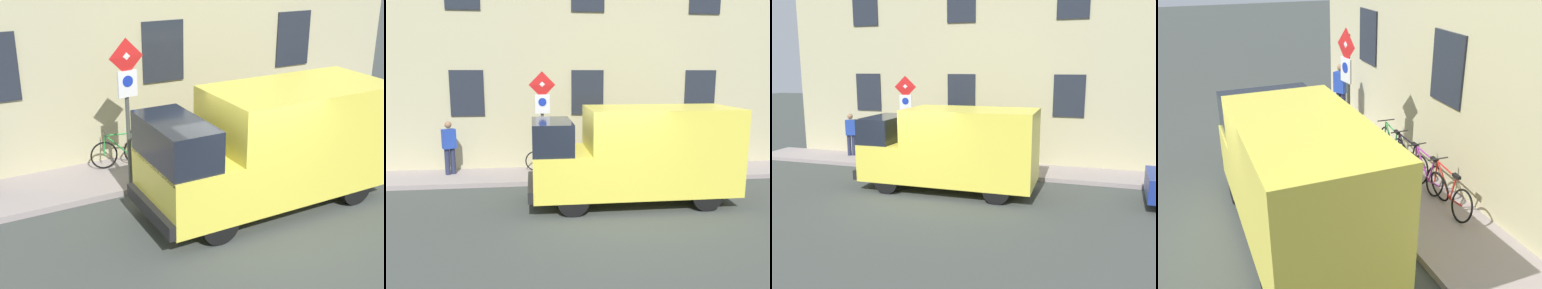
# 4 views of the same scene
# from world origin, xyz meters

# --- Properties ---
(ground_plane) EXTENTS (80.00, 80.00, 0.00)m
(ground_plane) POSITION_xyz_m (0.00, 0.00, 0.00)
(ground_plane) COLOR #404541
(sidewalk_slab) EXTENTS (1.86, 16.56, 0.14)m
(sidewalk_slab) POSITION_xyz_m (3.38, 0.00, 0.07)
(sidewalk_slab) COLOR gray
(sidewalk_slab) RESTS_ON ground_plane
(sign_post_stacked) EXTENTS (0.18, 0.56, 3.15)m
(sign_post_stacked) POSITION_xyz_m (2.66, 1.58, 2.26)
(sign_post_stacked) COLOR #474C47
(sign_post_stacked) RESTS_ON sidewalk_slab
(delivery_van) EXTENTS (2.02, 5.34, 2.50)m
(delivery_van) POSITION_xyz_m (0.75, -0.81, 1.33)
(delivery_van) COLOR #E5D448
(delivery_van) RESTS_ON ground_plane
(bicycle_red) EXTENTS (0.46, 1.72, 0.89)m
(bicycle_red) POSITION_xyz_m (3.75, -1.14, 0.51)
(bicycle_red) COLOR black
(bicycle_red) RESTS_ON sidewalk_slab
(bicycle_purple) EXTENTS (0.46, 1.71, 0.89)m
(bicycle_purple) POSITION_xyz_m (3.75, -0.32, 0.51)
(bicycle_purple) COLOR black
(bicycle_purple) RESTS_ON sidewalk_slab
(bicycle_black) EXTENTS (0.46, 1.71, 0.89)m
(bicycle_black) POSITION_xyz_m (3.75, 0.49, 0.51)
(bicycle_black) COLOR black
(bicycle_black) RESTS_ON sidewalk_slab
(bicycle_green) EXTENTS (0.46, 1.71, 0.89)m
(bicycle_green) POSITION_xyz_m (3.75, 1.30, 0.51)
(bicycle_green) COLOR black
(bicycle_green) RESTS_ON sidewalk_slab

